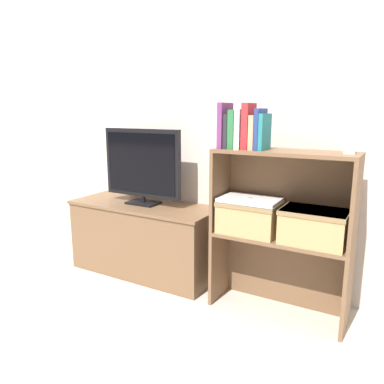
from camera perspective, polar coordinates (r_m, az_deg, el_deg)
The scene contains 18 objects.
ground_plane at distance 2.42m, azimuth -1.65°, elevation -15.72°, with size 16.00×16.00×0.00m, color #BCB2A3.
wall_back at distance 2.51m, azimuth 3.41°, elevation 13.70°, with size 10.00×0.05×2.40m.
tv_stand at distance 2.69m, azimuth -7.29°, elevation -7.00°, with size 1.05×0.41×0.50m.
tv at distance 2.57m, azimuth -7.62°, elevation 4.11°, with size 0.60×0.14×0.52m.
bookshelf_lower_tier at distance 2.25m, azimuth 13.48°, elevation -10.41°, with size 0.76×0.27×0.45m.
bookshelf_upper_tier at distance 2.12m, azimuth 14.11°, elevation 1.34°, with size 0.76×0.27×0.48m.
book_plum at distance 2.12m, azimuth 5.06°, elevation 10.05°, with size 0.03×0.15×0.25m.
book_charcoal at distance 2.11m, azimuth 5.76°, elevation 9.21°, with size 0.02×0.13×0.19m.
book_forest at distance 2.09m, azimuth 6.64°, elevation 9.46°, with size 0.03×0.14×0.21m.
book_ivory at distance 2.08m, azimuth 7.56°, elevation 9.47°, with size 0.03×0.14×0.21m.
book_crimson at distance 2.07m, azimuth 8.62°, elevation 9.86°, with size 0.04×0.13×0.25m.
book_tan at distance 2.05m, azimuth 9.56°, elevation 8.93°, with size 0.03×0.13×0.18m.
book_navy at distance 2.04m, azimuth 10.38°, elevation 9.37°, with size 0.02×0.14×0.22m.
book_teal at distance 2.03m, azimuth 11.04°, elevation 8.97°, with size 0.02×0.15×0.19m.
baby_monitor at distance 1.97m, azimuth 22.97°, elevation 6.68°, with size 0.05×0.03×0.12m.
storage_basket_left at distance 2.15m, azimuth 8.76°, elevation -3.55°, with size 0.34×0.24×0.18m.
storage_basket_right at distance 2.06m, azimuth 18.10°, elevation -4.78°, with size 0.34×0.24×0.18m.
laptop at distance 2.13m, azimuth 8.84°, elevation -1.18°, with size 0.33×0.22×0.02m.
Camera 1 is at (1.13, -1.82, 1.14)m, focal length 35.00 mm.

